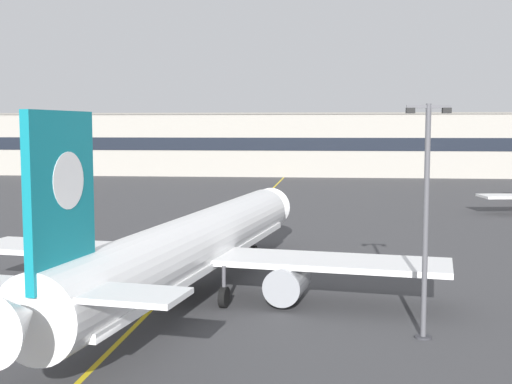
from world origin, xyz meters
name	(u,v)px	position (x,y,z in m)	size (l,w,h in m)	color
taxiway_centreline	(206,255)	(0.00, 30.00, 0.00)	(0.30, 180.00, 0.01)	yellow
airliner_foreground	(194,246)	(1.69, 15.53, 3.37)	(32.35, 41.36, 11.65)	white
apron_lamp_post	(426,217)	(15.14, 8.37, 6.38)	(2.24, 0.90, 12.16)	#515156
terminal_building	(290,144)	(2.92, 126.23, 7.04)	(142.27, 12.40, 14.07)	#9E998E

